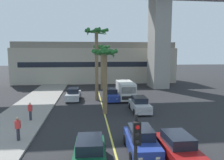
{
  "coord_description": "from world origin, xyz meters",
  "views": [
    {
      "loc": [
        -1.61,
        -0.42,
        6.18
      ],
      "look_at": [
        0.0,
        14.0,
        4.36
      ],
      "focal_mm": 34.64,
      "sensor_mm": 36.0,
      "label": 1
    }
  ],
  "objects_px": {
    "car_queue_front": "(90,154)",
    "car_queue_sixth": "(141,141)",
    "car_queue_fourth": "(178,149)",
    "delivery_van": "(125,90)",
    "palm_tree_far_median": "(96,45)",
    "pedestrian_mid_block": "(30,111)",
    "car_queue_fifth": "(140,105)",
    "pedestrian_near_crosswalk": "(18,129)",
    "car_queue_second": "(111,95)",
    "car_queue_third": "(73,95)",
    "palm_tree_mid_median": "(105,64)",
    "traffic_light_median_near": "(136,158)",
    "palm_tree_near_median": "(102,55)"
  },
  "relations": [
    {
      "from": "car_queue_third",
      "to": "car_queue_sixth",
      "type": "relative_size",
      "value": 1.0
    },
    {
      "from": "car_queue_fourth",
      "to": "delivery_van",
      "type": "relative_size",
      "value": 0.78
    },
    {
      "from": "car_queue_second",
      "to": "pedestrian_mid_block",
      "type": "height_order",
      "value": "pedestrian_mid_block"
    },
    {
      "from": "pedestrian_near_crosswalk",
      "to": "car_queue_second",
      "type": "bearing_deg",
      "value": 58.06
    },
    {
      "from": "car_queue_second",
      "to": "palm_tree_near_median",
      "type": "distance_m",
      "value": 10.22
    },
    {
      "from": "palm_tree_near_median",
      "to": "pedestrian_mid_block",
      "type": "bearing_deg",
      "value": -114.17
    },
    {
      "from": "palm_tree_far_median",
      "to": "pedestrian_mid_block",
      "type": "height_order",
      "value": "palm_tree_far_median"
    },
    {
      "from": "palm_tree_far_median",
      "to": "pedestrian_mid_block",
      "type": "bearing_deg",
      "value": -127.04
    },
    {
      "from": "car_queue_third",
      "to": "delivery_van",
      "type": "bearing_deg",
      "value": -3.01
    },
    {
      "from": "car_queue_sixth",
      "to": "palm_tree_mid_median",
      "type": "xyz_separation_m",
      "value": [
        -1.56,
        8.94,
        4.36
      ]
    },
    {
      "from": "traffic_light_median_near",
      "to": "palm_tree_mid_median",
      "type": "distance_m",
      "value": 15.09
    },
    {
      "from": "car_queue_fifth",
      "to": "delivery_van",
      "type": "height_order",
      "value": "delivery_van"
    },
    {
      "from": "car_queue_sixth",
      "to": "pedestrian_mid_block",
      "type": "distance_m",
      "value": 10.96
    },
    {
      "from": "car_queue_front",
      "to": "car_queue_fourth",
      "type": "height_order",
      "value": "same"
    },
    {
      "from": "pedestrian_mid_block",
      "to": "pedestrian_near_crosswalk",
      "type": "bearing_deg",
      "value": -85.76
    },
    {
      "from": "car_queue_fourth",
      "to": "delivery_van",
      "type": "bearing_deg",
      "value": 90.51
    },
    {
      "from": "car_queue_third",
      "to": "pedestrian_near_crosswalk",
      "type": "height_order",
      "value": "pedestrian_near_crosswalk"
    },
    {
      "from": "palm_tree_far_median",
      "to": "car_queue_third",
      "type": "bearing_deg",
      "value": 172.33
    },
    {
      "from": "car_queue_second",
      "to": "palm_tree_near_median",
      "type": "height_order",
      "value": "palm_tree_near_median"
    },
    {
      "from": "delivery_van",
      "to": "traffic_light_median_near",
      "type": "relative_size",
      "value": 1.25
    },
    {
      "from": "palm_tree_mid_median",
      "to": "palm_tree_far_median",
      "type": "height_order",
      "value": "palm_tree_far_median"
    },
    {
      "from": "car_queue_front",
      "to": "palm_tree_near_median",
      "type": "distance_m",
      "value": 25.84
    },
    {
      "from": "car_queue_third",
      "to": "palm_tree_mid_median",
      "type": "xyz_separation_m",
      "value": [
        3.63,
        -6.84,
        4.36
      ]
    },
    {
      "from": "car_queue_sixth",
      "to": "palm_tree_near_median",
      "type": "relative_size",
      "value": 0.55
    },
    {
      "from": "pedestrian_near_crosswalk",
      "to": "car_queue_fourth",
      "type": "bearing_deg",
      "value": -20.54
    },
    {
      "from": "car_queue_fourth",
      "to": "palm_tree_near_median",
      "type": "bearing_deg",
      "value": 96.22
    },
    {
      "from": "car_queue_sixth",
      "to": "car_queue_fourth",
      "type": "bearing_deg",
      "value": -35.93
    },
    {
      "from": "car_queue_fifth",
      "to": "palm_tree_far_median",
      "type": "xyz_separation_m",
      "value": [
        -4.28,
        6.05,
        6.42
      ]
    },
    {
      "from": "car_queue_fifth",
      "to": "pedestrian_mid_block",
      "type": "height_order",
      "value": "pedestrian_mid_block"
    },
    {
      "from": "traffic_light_median_near",
      "to": "pedestrian_mid_block",
      "type": "xyz_separation_m",
      "value": [
        -6.75,
        12.94,
        -1.72
      ]
    },
    {
      "from": "car_queue_third",
      "to": "palm_tree_mid_median",
      "type": "relative_size",
      "value": 0.62
    },
    {
      "from": "car_queue_second",
      "to": "traffic_light_median_near",
      "type": "xyz_separation_m",
      "value": [
        -1.43,
        -20.94,
        1.99
      ]
    },
    {
      "from": "car_queue_second",
      "to": "traffic_light_median_near",
      "type": "distance_m",
      "value": 21.08
    },
    {
      "from": "delivery_van",
      "to": "palm_tree_near_median",
      "type": "bearing_deg",
      "value": 107.15
    },
    {
      "from": "palm_tree_near_median",
      "to": "pedestrian_near_crosswalk",
      "type": "height_order",
      "value": "palm_tree_near_median"
    },
    {
      "from": "car_queue_sixth",
      "to": "car_queue_second",
      "type": "bearing_deg",
      "value": 91.03
    },
    {
      "from": "palm_tree_mid_median",
      "to": "pedestrian_near_crosswalk",
      "type": "xyz_separation_m",
      "value": [
        -6.55,
        -6.54,
        -4.09
      ]
    },
    {
      "from": "car_queue_fifth",
      "to": "car_queue_front",
      "type": "bearing_deg",
      "value": -116.57
    },
    {
      "from": "car_queue_sixth",
      "to": "traffic_light_median_near",
      "type": "height_order",
      "value": "traffic_light_median_near"
    },
    {
      "from": "car_queue_second",
      "to": "palm_tree_near_median",
      "type": "bearing_deg",
      "value": 94.1
    },
    {
      "from": "car_queue_third",
      "to": "car_queue_fifth",
      "type": "distance_m",
      "value": 9.79
    },
    {
      "from": "car_queue_third",
      "to": "car_queue_sixth",
      "type": "height_order",
      "value": "same"
    },
    {
      "from": "palm_tree_near_median",
      "to": "car_queue_fourth",
      "type": "bearing_deg",
      "value": -83.78
    },
    {
      "from": "car_queue_fifth",
      "to": "palm_tree_far_median",
      "type": "relative_size",
      "value": 0.44
    },
    {
      "from": "car_queue_front",
      "to": "traffic_light_median_near",
      "type": "distance_m",
      "value": 5.18
    },
    {
      "from": "car_queue_front",
      "to": "car_queue_fifth",
      "type": "height_order",
      "value": "same"
    },
    {
      "from": "palm_tree_near_median",
      "to": "palm_tree_mid_median",
      "type": "relative_size",
      "value": 1.13
    },
    {
      "from": "car_queue_second",
      "to": "pedestrian_mid_block",
      "type": "relative_size",
      "value": 2.54
    },
    {
      "from": "palm_tree_far_median",
      "to": "pedestrian_near_crosswalk",
      "type": "relative_size",
      "value": 5.78
    },
    {
      "from": "car_queue_front",
      "to": "car_queue_sixth",
      "type": "bearing_deg",
      "value": 23.98
    }
  ]
}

